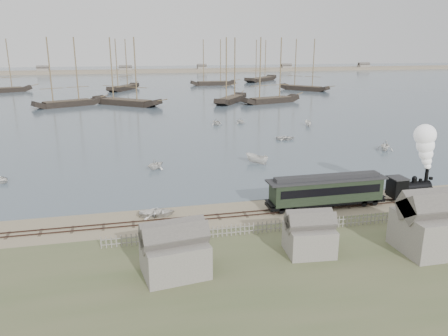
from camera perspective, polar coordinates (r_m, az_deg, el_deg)
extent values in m
plane|color=gray|center=(49.93, 3.30, -5.15)|extent=(600.00, 600.00, 0.00)
cube|color=#414F5D|center=(215.81, -9.69, 10.93)|extent=(600.00, 336.00, 0.06)
cube|color=#3C2821|center=(47.67, 4.15, -6.08)|extent=(120.00, 0.08, 0.12)
cube|color=#3C2821|center=(48.55, 3.80, -5.66)|extent=(120.00, 0.08, 0.12)
cube|color=#392F24|center=(48.14, 3.97, -5.95)|extent=(120.00, 1.80, 0.06)
cube|color=gray|center=(295.50, -10.74, 12.16)|extent=(500.00, 20.00, 1.80)
cube|color=black|center=(56.72, 23.56, -3.17)|extent=(6.30, 1.85, 0.23)
cylinder|color=black|center=(56.23, 23.36, -2.31)|extent=(3.89, 1.39, 1.39)
cube|color=black|center=(55.01, 21.66, -2.31)|extent=(1.67, 2.04, 2.13)
cube|color=#28292B|center=(54.69, 21.78, -1.20)|extent=(1.85, 2.23, 0.11)
cylinder|color=black|center=(56.93, 24.92, -0.96)|extent=(0.41, 0.41, 1.48)
sphere|color=black|center=(56.03, 23.63, -1.24)|extent=(0.59, 0.59, 0.59)
cone|color=black|center=(58.53, 25.89, -2.98)|extent=(1.30, 1.85, 1.85)
cube|color=black|center=(57.41, 25.40, -1.23)|extent=(0.32, 0.32, 0.32)
cube|color=black|center=(50.89, 13.13, -4.30)|extent=(13.78, 2.26, 0.34)
cube|color=black|center=(50.44, 13.23, -2.83)|extent=(12.79, 2.46, 2.46)
cube|color=black|center=(49.31, 13.88, -3.01)|extent=(11.81, 0.06, 0.89)
cube|color=black|center=(51.43, 12.64, -2.14)|extent=(11.81, 0.06, 0.89)
cube|color=#28292B|center=(50.05, 13.32, -1.44)|extent=(13.78, 2.66, 0.18)
cube|color=#28292B|center=(49.97, 13.34, -1.12)|extent=(12.30, 1.18, 0.44)
imported|color=silver|center=(47.87, -8.73, -5.75)|extent=(3.11, 4.12, 0.80)
imported|color=silver|center=(65.14, -8.95, 0.53)|extent=(3.93, 4.01, 1.60)
imported|color=silver|center=(67.64, 4.29, 1.21)|extent=(3.78, 3.72, 1.49)
imported|color=silver|center=(85.41, 8.03, 3.94)|extent=(2.96, 3.90, 0.76)
imported|color=silver|center=(80.83, 20.31, 2.79)|extent=(4.44, 4.41, 1.77)
imported|color=silver|center=(100.52, 10.91, 5.74)|extent=(3.35, 1.84, 1.22)
imported|color=silver|center=(102.00, 2.17, 6.21)|extent=(3.36, 3.18, 1.39)
imported|color=silver|center=(99.93, -1.00, 6.08)|extent=(3.82, 3.57, 1.64)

